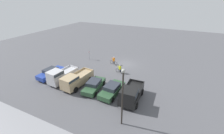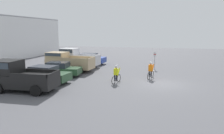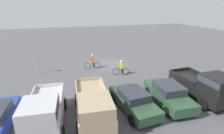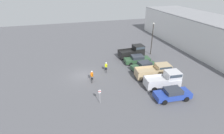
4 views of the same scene
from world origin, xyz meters
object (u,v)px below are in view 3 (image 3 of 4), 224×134
cyclist_1 (121,67)px  fire_lane_sign (38,62)px  pickup_truck_0 (205,86)px  pickup_truck_1 (93,105)px  pickup_truck_2 (44,112)px  cyclist_0 (92,61)px  sedan_1 (133,100)px  sedan_0 (168,94)px

cyclist_1 → fire_lane_sign: bearing=-19.5°
pickup_truck_0 → pickup_truck_1: 8.45m
pickup_truck_0 → fire_lane_sign: 15.59m
pickup_truck_0 → fire_lane_sign: bearing=-37.5°
pickup_truck_2 → pickup_truck_1: bearing=-179.4°
pickup_truck_1 → cyclist_0: (-1.74, -9.48, -0.29)m
fire_lane_sign → pickup_truck_2: bearing=96.6°
sedan_1 → pickup_truck_1: size_ratio=0.85×
pickup_truck_2 → fire_lane_sign: bearing=-83.4°
cyclist_1 → fire_lane_sign: 8.62m
sedan_0 → cyclist_1: (1.43, -6.20, 0.07)m
sedan_0 → fire_lane_sign: (9.55, -9.07, 0.51)m
pickup_truck_1 → cyclist_0: bearing=-100.4°
pickup_truck_2 → cyclist_1: (-7.01, -6.70, -0.37)m
pickup_truck_2 → cyclist_0: (-4.55, -9.51, -0.36)m
pickup_truck_1 → cyclist_1: pickup_truck_1 is taller
pickup_truck_0 → sedan_1: pickup_truck_0 is taller
cyclist_0 → cyclist_1: 3.73m
cyclist_0 → pickup_truck_2: bearing=64.4°
sedan_0 → fire_lane_sign: size_ratio=2.30×
sedan_1 → pickup_truck_2: bearing=4.2°
sedan_1 → fire_lane_sign: (6.75, -9.16, 0.52)m
sedan_1 → cyclist_0: (1.09, -9.09, 0.10)m
sedan_0 → cyclist_0: (3.89, -9.00, 0.08)m
fire_lane_sign → pickup_truck_0: bearing=142.5°
pickup_truck_0 → sedan_0: bearing=-8.5°
pickup_truck_1 → sedan_1: bearing=-172.1°
pickup_truck_0 → fire_lane_sign: (12.37, -9.49, 0.06)m
sedan_0 → pickup_truck_2: pickup_truck_2 is taller
sedan_1 → cyclist_1: (-1.37, -6.28, 0.08)m
fire_lane_sign → cyclist_0: bearing=179.3°
sedan_1 → cyclist_1: cyclist_1 is taller
pickup_truck_2 → fire_lane_sign: pickup_truck_2 is taller
cyclist_1 → fire_lane_sign: size_ratio=0.82×
pickup_truck_0 → sedan_1: size_ratio=1.07×
cyclist_0 → fire_lane_sign: (5.66, -0.07, 0.43)m
cyclist_1 → sedan_1: bearing=77.7°
pickup_truck_1 → pickup_truck_2: pickup_truck_2 is taller
pickup_truck_1 → cyclist_0: size_ratio=3.06×
sedan_1 → cyclist_0: 9.15m
cyclist_1 → pickup_truck_0: bearing=122.7°
sedan_0 → cyclist_0: size_ratio=2.64×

